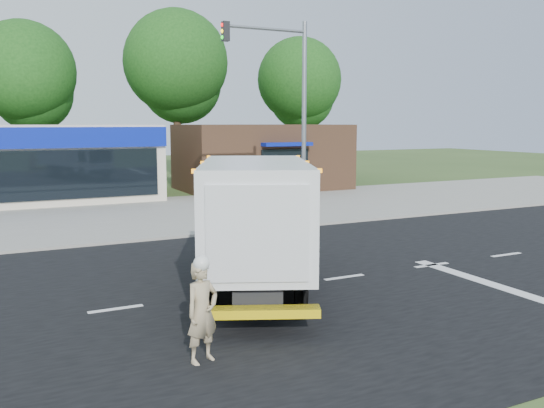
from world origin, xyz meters
name	(u,v)px	position (x,y,z in m)	size (l,w,h in m)	color
ground	(344,278)	(0.00, 0.00, 0.00)	(120.00, 120.00, 0.00)	#385123
road_asphalt	(344,278)	(0.00, 0.00, 0.00)	(60.00, 14.00, 0.02)	black
sidewalk	(229,226)	(0.00, 8.20, 0.06)	(60.00, 2.40, 0.12)	gray
parking_apron	(184,208)	(0.00, 14.00, 0.01)	(60.00, 9.00, 0.02)	gray
lane_markings	(418,284)	(1.35, -1.35, 0.02)	(55.20, 7.00, 0.01)	silver
ems_box_truck	(255,215)	(-2.54, 0.17, 1.86)	(4.95, 7.57, 3.23)	black
emergency_worker	(202,310)	(-5.20, -3.52, 0.92)	(0.75, 0.62, 1.88)	tan
brown_storefront	(262,157)	(7.00, 19.98, 2.00)	(10.00, 6.70, 4.00)	#382316
traffic_signal_pole	(290,102)	(2.35, 7.60, 4.92)	(3.51, 0.25, 8.00)	gray
background_trees	(106,74)	(-0.85, 28.16, 7.38)	(36.77, 7.39, 12.10)	#332114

